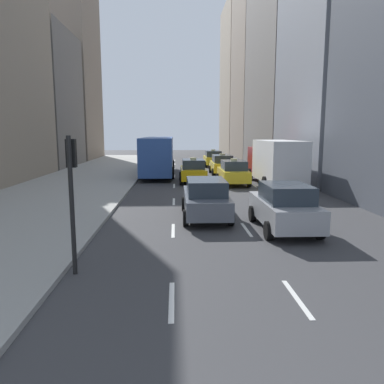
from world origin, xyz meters
name	(u,v)px	position (x,y,z in m)	size (l,w,h in m)	color
sidewalk_left	(79,184)	(-7.00, 27.00, 0.07)	(8.00, 66.00, 0.15)	#9E9E99
lane_markings	(219,192)	(2.60, 23.00, 0.01)	(5.72, 56.00, 0.01)	white
building_row_right	(290,45)	(12.00, 41.03, 12.81)	(6.00, 77.59, 32.29)	#4C515B
taxi_lead	(233,172)	(4.00, 26.47, 0.88)	(2.02, 4.40, 1.87)	yellow
taxi_second	(213,158)	(4.00, 40.88, 0.88)	(2.02, 4.40, 1.87)	yellow
taxi_third	(222,165)	(4.00, 33.03, 0.88)	(2.02, 4.40, 1.87)	yellow
taxi_fourth	(193,171)	(1.20, 27.71, 0.88)	(2.02, 4.40, 1.87)	yellow
sedan_black_near	(284,207)	(4.00, 13.92, 0.90)	(2.02, 4.40, 1.79)	#9EA0A5
sedan_silver_behind	(206,198)	(1.20, 16.09, 0.88)	(2.02, 4.78, 1.72)	#565B66
city_bus	(158,154)	(-1.61, 33.15, 1.79)	(2.80, 11.61, 3.25)	#2D519E
box_truck	(275,161)	(6.80, 25.92, 1.71)	(2.58, 8.40, 3.15)	maroon
traffic_light_pole	(72,182)	(-2.75, 9.83, 2.41)	(0.24, 0.42, 3.60)	black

